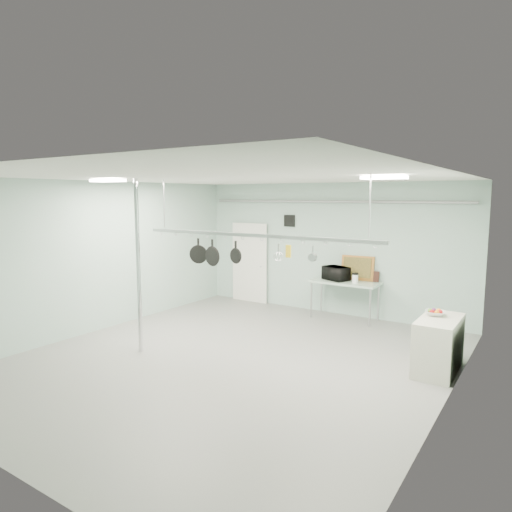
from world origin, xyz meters
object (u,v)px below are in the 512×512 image
Objects in this scene: coffee_canister at (355,279)px; skillet_left at (198,251)px; prep_table at (345,284)px; skillet_right at (236,252)px; side_cabinet at (438,345)px; chrome_pole at (138,267)px; pot_rack at (252,234)px; skillet_mid at (212,253)px; fruit_bowl at (435,313)px; microwave at (336,273)px.

coffee_canister is 3.84m from skillet_left.
prep_table is 3.55m from skillet_right.
chrome_pole is at bearing -157.59° from side_cabinet.
prep_table is 0.33× the size of pot_rack.
coffee_canister is (0.68, 3.23, -1.23)m from pot_rack.
side_cabinet is 2.54× the size of skillet_left.
skillet_mid is at bearing -115.94° from coffee_canister.
fruit_bowl is at bearing 33.08° from skillet_right.
prep_table is 3.61m from pot_rack.
chrome_pole is 0.67× the size of pot_rack.
skillet_mid is at bearing -161.50° from fruit_bowl.
microwave is at bearing 63.84° from chrome_pole.
prep_table is 4.95× the size of fruit_bowl.
prep_table is 2.72× the size of microwave.
side_cabinet is 3.71× the size of fruit_bowl.
skillet_right is (-3.20, -1.25, 0.95)m from fruit_bowl.
skillet_right is at bearing -22.56° from skillet_left.
skillet_mid is (0.34, 0.00, -0.02)m from skillet_left.
fruit_bowl reaches higher than prep_table.
microwave is at bearing 92.71° from skillet_right.
chrome_pole is 5.25m from fruit_bowl.
fruit_bowl is 4.04m from skillet_mid.
side_cabinet is 4.23m from skillet_mid.
pot_rack reaches higher than prep_table.
prep_table reaches higher than side_cabinet.
microwave is (-2.78, 2.22, 0.62)m from side_cabinet.
chrome_pole is 6.78× the size of skillet_left.
microwave reaches higher than prep_table.
skillet_right is at bearing 180.00° from pot_rack.
side_cabinet is 0.25× the size of pot_rack.
skillet_left is 0.34m from skillet_mid.
fruit_bowl reaches higher than side_cabinet.
fruit_bowl is at bearing -42.39° from coffee_canister.
fruit_bowl is (2.17, -1.98, -0.06)m from coffee_canister.
pot_rack is 8.16× the size of microwave.
microwave is 1.25× the size of skillet_left.
pot_rack is (1.90, 0.90, 0.63)m from chrome_pole.
side_cabinet is (4.85, 2.00, -1.15)m from chrome_pole.
prep_table is 1.33× the size of side_cabinet.
skillet_left is at bearing 53.40° from chrome_pole.
coffee_canister is 3.68m from skillet_mid.
skillet_mid reaches higher than coffee_canister.
chrome_pole is 4.85m from prep_table.
prep_table is at bearing -162.15° from microwave.
chrome_pole is 2.00× the size of prep_table.
pot_rack is at bearing -159.55° from side_cabinet.
skillet_right is at bearing 10.38° from skillet_mid.
chrome_pole is at bearing -118.71° from prep_table.
microwave is at bearing 142.26° from fruit_bowl.
chrome_pole is 2.67× the size of side_cabinet.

